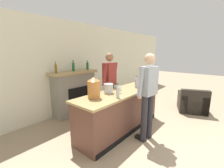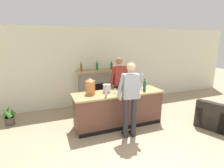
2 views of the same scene
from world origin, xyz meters
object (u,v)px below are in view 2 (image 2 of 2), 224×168
Objects in this scene: person_bartender at (119,84)px; wine_glass_front_left at (115,90)px; potted_plant_corner at (9,116)px; armchair_black at (214,117)px; person_customer at (130,97)px; copper_dispenser at (90,86)px; fireplace_stone at (97,87)px; wine_glass_near_bucket at (142,85)px; wine_bottle_riesling_slim at (139,86)px; wine_bottle_merlot_tall at (106,92)px; wine_glass_back_row at (120,87)px; wine_bottle_chardonnay_pale at (145,86)px; ice_bucket_steel at (107,88)px.

person_bartender is 0.75m from wine_glass_front_left.
armchair_black is at bearing -22.57° from potted_plant_corner.
person_customer is 1.10m from copper_dispenser.
person_bartender reaches higher than armchair_black.
fireplace_stone reaches higher than wine_glass_near_bucket.
wine_bottle_riesling_slim is at bearing 0.41° from wine_glass_front_left.
wine_bottle_merlot_tall reaches higher than wine_glass_back_row.
copper_dispenser is 2.78× the size of wine_glass_back_row.
copper_dispenser is at bearing 128.83° from wine_bottle_merlot_tall.
person_bartender is 1.08m from wine_bottle_merlot_tall.
potted_plant_corner is 0.31× the size of person_bartender.
copper_dispenser is at bearing 177.87° from wine_glass_back_row.
wine_glass_near_bucket reaches higher than armchair_black.
wine_bottle_riesling_slim is 0.71m from wine_glass_front_left.
wine_bottle_chardonnay_pale reaches higher than wine_bottle_riesling_slim.
copper_dispenser is (2.10, -0.99, 0.91)m from potted_plant_corner.
person_customer is at bearing -43.76° from wine_bottle_merlot_tall.
potted_plant_corner is 3.24m from person_bartender.
armchair_black is at bearing -21.42° from wine_glass_front_left.
ice_bucket_steel is (-0.29, 0.81, 0.04)m from person_customer.
wine_bottle_chardonnay_pale is 2.21× the size of wine_glass_front_left.
copper_dispenser reaches higher than wine_glass_near_bucket.
wine_bottle_riesling_slim is at bearing 151.27° from armchair_black.
wine_bottle_merlot_tall is at bearing -51.17° from copper_dispenser.
copper_dispenser is 1.33m from wine_bottle_riesling_slim.
wine_glass_back_row is at bearing 172.74° from wine_glass_near_bucket.
person_bartender reaches higher than ice_bucket_steel.
wine_bottle_riesling_slim reaches higher than wine_glass_near_bucket.
fireplace_stone is 1.64m from wine_glass_back_row.
wine_bottle_chardonnay_pale is (0.71, 0.52, 0.09)m from person_customer.
armchair_black is at bearing -15.96° from wine_bottle_merlot_tall.
potted_plant_corner is at bearing -168.41° from fireplace_stone.
potted_plant_corner is 3.43× the size of wine_glass_near_bucket.
wine_glass_near_bucket reaches higher than wine_glass_back_row.
ice_bucket_steel is 0.63× the size of wine_bottle_chardonnay_pale.
ice_bucket_steel is (-2.66, 1.19, 0.79)m from armchair_black.
wine_bottle_merlot_tall is (-0.35, -1.92, 0.42)m from fireplace_stone.
copper_dispenser is 0.48m from wine_bottle_merlot_tall.
wine_bottle_chardonnay_pale is at bearing 151.57° from armchair_black.
fireplace_stone is 0.89× the size of person_bartender.
wine_bottle_merlot_tall is (-1.02, -0.18, -0.01)m from wine_bottle_riesling_slim.
wine_bottle_riesling_slim is at bearing 10.26° from wine_bottle_merlot_tall.
wine_glass_front_left is at bearing 174.48° from wine_bottle_chardonnay_pale.
armchair_black is at bearing -28.43° from wine_bottle_chardonnay_pale.
armchair_black is 2.13m from wine_glass_near_bucket.
wine_bottle_merlot_tall is 1.16m from wine_bottle_chardonnay_pale.
wine_bottle_chardonnay_pale is (3.55, -1.26, 0.86)m from potted_plant_corner.
wine_glass_front_left is at bearing -179.59° from wine_bottle_riesling_slim.
wine_bottle_riesling_slim is at bearing -152.79° from wine_glass_near_bucket.
person_customer is 0.62m from wine_bottle_merlot_tall.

